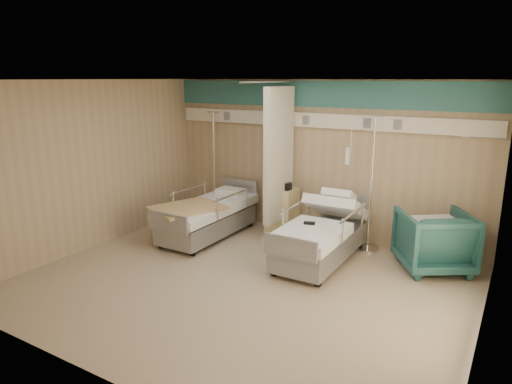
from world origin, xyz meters
TOP-DOWN VIEW (x-y plane):
  - ground at (0.00, 0.00)m, footprint 6.00×5.00m
  - room_walls at (-0.03, 0.25)m, footprint 6.04×5.04m
  - bed_right at (0.60, 1.30)m, footprint 1.00×2.16m
  - bed_left at (-1.60, 1.30)m, footprint 1.00×2.16m
  - bedside_cabinet at (-0.55, 2.20)m, footprint 0.50×0.48m
  - visitor_armchair at (2.19, 1.86)m, footprint 1.36×1.37m
  - waffle_blanket at (2.23, 1.80)m, footprint 0.82×0.80m
  - iv_stand_right at (1.10, 2.17)m, footprint 0.40×0.40m
  - iv_stand_left at (-2.12, 2.24)m, footprint 0.39×0.39m
  - call_remote at (0.48, 1.14)m, footprint 0.19×0.12m
  - tan_blanket at (-1.68, 0.84)m, footprint 1.26×1.40m
  - toiletry_bag at (-0.49, 2.15)m, footprint 0.25×0.17m
  - white_cup at (-0.69, 2.16)m, footprint 0.12×0.12m

SIDE VIEW (x-z plane):
  - ground at x=0.00m, z-range 0.00..0.00m
  - bed_right at x=0.60m, z-range 0.00..0.63m
  - bed_left at x=-1.60m, z-range 0.00..0.63m
  - bedside_cabinet at x=-0.55m, z-range 0.00..0.85m
  - iv_stand_left at x=-2.12m, z-range -0.65..1.55m
  - visitor_armchair at x=2.19m, z-range 0.00..0.91m
  - iv_stand_right at x=1.10m, z-range -0.66..1.57m
  - call_remote at x=0.48m, z-range 0.63..0.67m
  - tan_blanket at x=-1.68m, z-range 0.63..0.67m
  - toiletry_bag at x=-0.49m, z-range 0.85..0.98m
  - white_cup at x=-0.69m, z-range 0.85..0.99m
  - waffle_blanket at x=2.23m, z-range 0.91..0.98m
  - room_walls at x=-0.03m, z-range 0.45..3.27m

